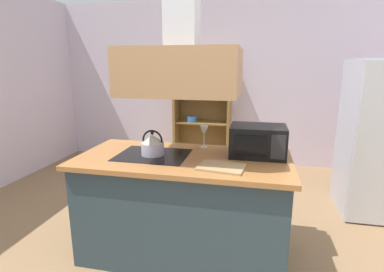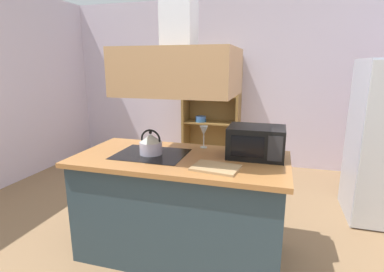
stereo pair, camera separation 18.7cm
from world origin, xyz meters
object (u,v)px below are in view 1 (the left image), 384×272
object	(u,v)px
dish_cabinet	(203,117)
kettle	(153,145)
microwave	(258,141)
wine_glass_on_counter	(204,132)
cutting_board	(221,167)

from	to	relation	value
dish_cabinet	kettle	bearing A→B (deg)	-89.34
microwave	wine_glass_on_counter	bearing A→B (deg)	161.95
dish_cabinet	cutting_board	size ratio (longest dim) A/B	5.28
dish_cabinet	microwave	distance (m)	2.55
kettle	wine_glass_on_counter	bearing A→B (deg)	40.84
dish_cabinet	kettle	distance (m)	2.55
dish_cabinet	microwave	size ratio (longest dim) A/B	3.90
wine_glass_on_counter	cutting_board	bearing A→B (deg)	-67.19
kettle	microwave	distance (m)	0.89
kettle	wine_glass_on_counter	size ratio (longest dim) A/B	1.06
dish_cabinet	wine_glass_on_counter	bearing A→B (deg)	-79.36
kettle	cutting_board	distance (m)	0.66
cutting_board	wine_glass_on_counter	world-z (taller)	wine_glass_on_counter
dish_cabinet	microwave	world-z (taller)	dish_cabinet
wine_glass_on_counter	microwave	bearing A→B (deg)	-18.05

